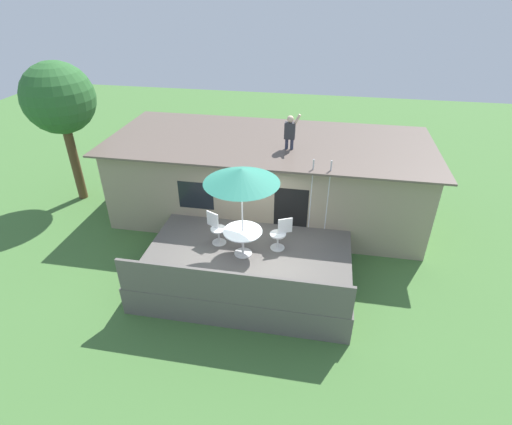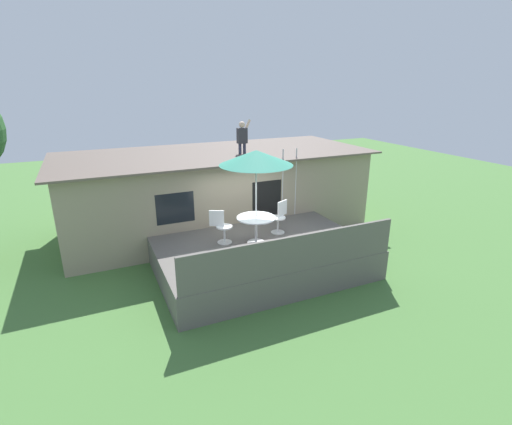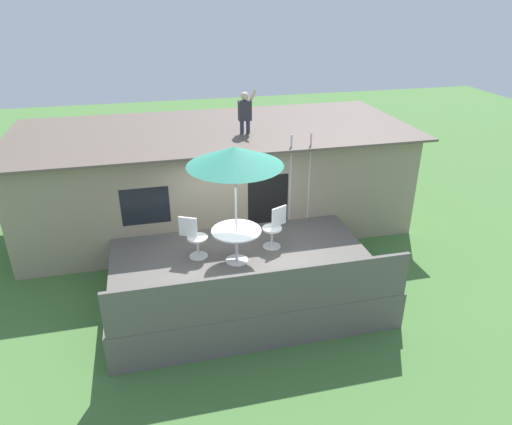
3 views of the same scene
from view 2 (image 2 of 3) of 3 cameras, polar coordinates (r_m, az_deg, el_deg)
ground_plane at (r=10.83m, az=0.55°, el=-8.29°), size 40.00×40.00×0.00m
house at (r=13.47m, az=-5.87°, el=3.35°), size 10.50×4.50×2.70m
deck at (r=10.65m, az=0.56°, el=-6.38°), size 5.57×3.94×0.80m
deck_railing at (r=8.75m, az=5.89°, el=-6.21°), size 5.47×0.08×0.90m
patio_table at (r=10.19m, az=0.01°, el=-1.55°), size 1.04×1.04×0.74m
patio_umbrella at (r=9.72m, az=0.01°, el=8.23°), size 1.90×1.90×2.54m
step_ladder at (r=12.26m, az=4.98°, el=4.45°), size 0.52×0.04×2.20m
person_figure at (r=12.75m, az=-2.06°, el=11.53°), size 0.47×0.20×1.11m
patio_chair_left at (r=10.31m, az=-5.18°, el=-2.15°), size 0.59×0.44×0.92m
patio_chair_right at (r=11.02m, az=3.54°, el=-0.70°), size 0.59×0.44×0.92m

